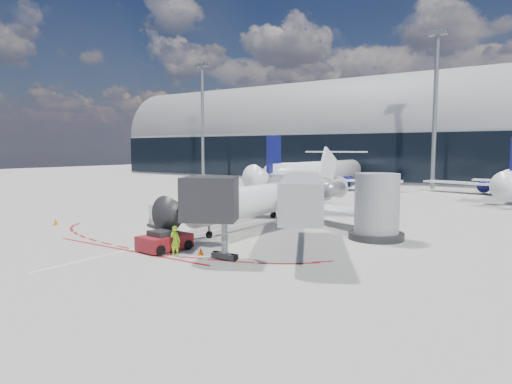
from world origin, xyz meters
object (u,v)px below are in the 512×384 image
Objects in this scene: ramp_worker at (175,241)px; uld_container at (162,216)px; regional_jet at (279,196)px; pushback_tug at (165,241)px.

ramp_worker is 10.67m from uld_container.
regional_jet is 11.28× the size of uld_container.
regional_jet is at bearing 97.63° from pushback_tug.
ramp_worker reaches higher than pushback_tug.
pushback_tug is at bearing -30.12° from uld_container.
uld_container reaches higher than pushback_tug.
regional_jet is at bearing -90.79° from ramp_worker.
ramp_worker is (1.89, -15.33, -1.34)m from regional_jet.
pushback_tug is at bearing -30.92° from ramp_worker.
uld_container is at bearing -126.57° from regional_jet.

